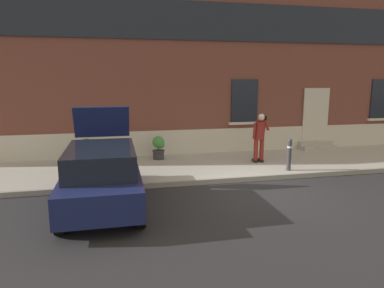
% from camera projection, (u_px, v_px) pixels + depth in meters
% --- Properties ---
extents(ground_plane, '(80.00, 80.00, 0.00)m').
position_uv_depth(ground_plane, '(260.00, 191.00, 9.65)').
color(ground_plane, '#232326').
extents(sidewalk, '(24.00, 3.60, 0.15)m').
position_uv_depth(sidewalk, '(228.00, 164.00, 12.32)').
color(sidewalk, '#99968E').
rests_on(sidewalk, ground).
extents(curb_edge, '(24.00, 0.12, 0.15)m').
position_uv_depth(curb_edge, '(247.00, 179.00, 10.54)').
color(curb_edge, gray).
rests_on(curb_edge, ground).
extents(building_facade, '(24.00, 1.52, 7.50)m').
position_uv_depth(building_facade, '(211.00, 62.00, 14.03)').
color(building_facade, brown).
rests_on(building_facade, ground).
extents(entrance_stoop, '(1.50, 0.64, 0.32)m').
position_uv_depth(entrance_stoop, '(316.00, 146.00, 14.69)').
color(entrance_stoop, '#9E998E').
rests_on(entrance_stoop, sidewalk).
extents(hatchback_car_navy, '(1.80, 4.07, 2.34)m').
position_uv_depth(hatchback_car_navy, '(102.00, 175.00, 8.33)').
color(hatchback_car_navy, '#161E4C').
rests_on(hatchback_car_navy, ground).
extents(bollard_near_person, '(0.15, 0.15, 1.04)m').
position_uv_depth(bollard_near_person, '(289.00, 153.00, 11.14)').
color(bollard_near_person, '#333338').
rests_on(bollard_near_person, sidewalk).
extents(person_on_phone, '(0.51, 0.50, 1.74)m').
position_uv_depth(person_on_phone, '(260.00, 135.00, 12.10)').
color(person_on_phone, maroon).
rests_on(person_on_phone, sidewalk).
extents(planter_olive, '(0.44, 0.44, 0.86)m').
position_uv_depth(planter_olive, '(87.00, 150.00, 12.24)').
color(planter_olive, '#606B38').
rests_on(planter_olive, sidewalk).
extents(planter_charcoal, '(0.44, 0.44, 0.86)m').
position_uv_depth(planter_charcoal, '(159.00, 147.00, 12.72)').
color(planter_charcoal, '#2D2D30').
rests_on(planter_charcoal, sidewalk).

